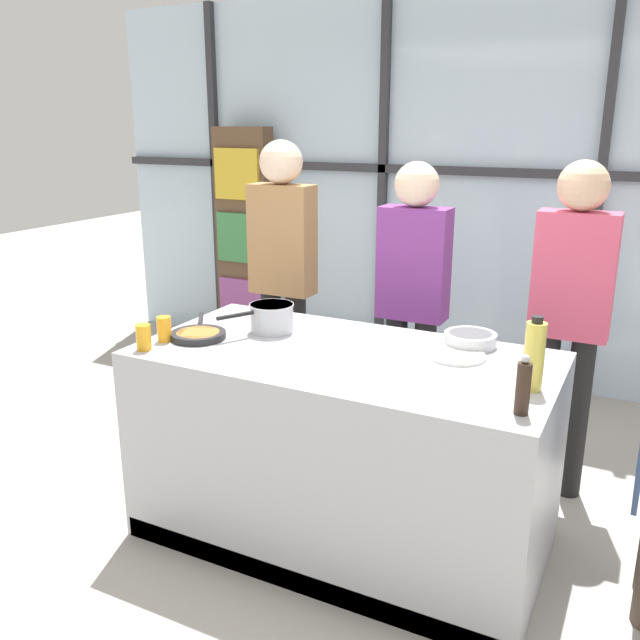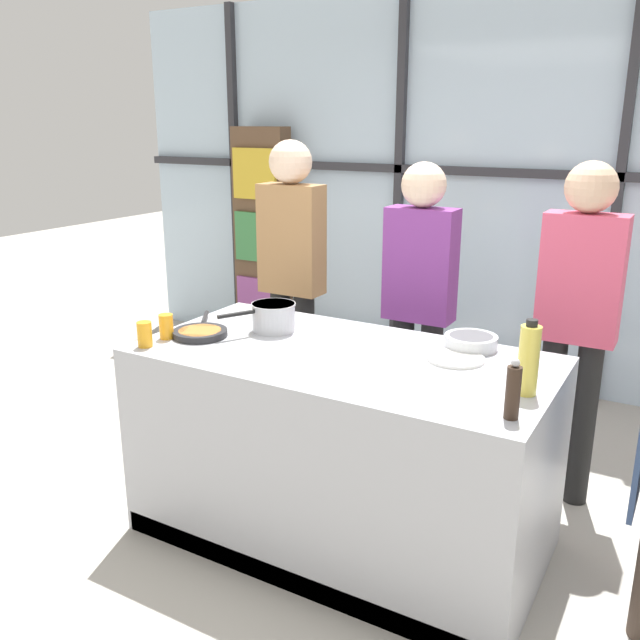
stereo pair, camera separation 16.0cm
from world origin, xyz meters
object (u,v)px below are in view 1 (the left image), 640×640
Objects in this scene: pepper_grinder at (523,387)px; white_plate at (457,356)px; spectator_center_right at (570,307)px; juice_glass_near at (144,337)px; oil_bottle at (534,356)px; spectator_center_left at (413,292)px; spectator_far_left at (283,266)px; mixing_bowl at (470,339)px; juice_glass_far at (164,329)px; saucepan at (271,317)px; frying_pan at (198,334)px.

white_plate is at bearing 127.55° from pepper_grinder.
juice_glass_near is at bearing 37.46° from spectator_center_right.
white_plate is 0.85× the size of oil_bottle.
spectator_center_left is 1.48m from juice_glass_near.
spectator_far_left is 1.63m from spectator_center_right.
juice_glass_near is at bearing 57.02° from spectator_center_left.
oil_bottle is 0.25m from pepper_grinder.
spectator_center_left is at bearing 122.63° from white_plate.
spectator_center_right is at bearing 90.03° from pepper_grinder.
mixing_bowl is 1.39m from juice_glass_far.
saucepan is 0.50m from juice_glass_far.
frying_pan is at bearing 33.35° from spectator_center_right.
spectator_far_left is at bearing 116.28° from saucepan.
oil_bottle is (1.25, -0.18, 0.06)m from saucepan.
juice_glass_far is at bearing -174.18° from oil_bottle.
frying_pan is 1.89× the size of pepper_grinder.
mixing_bowl is at bearing 13.73° from saucepan.
spectator_far_left is 8.22× the size of pepper_grinder.
mixing_bowl is at bearing 157.36° from spectator_far_left.
spectator_far_left is 1.11m from juice_glass_far.
spectator_center_right is at bearing 33.35° from frying_pan.
spectator_center_left is 0.82m from spectator_center_right.
spectator_center_right is 1.47m from saucepan.
spectator_center_right reaches higher than juice_glass_near.
frying_pan is at bearing 172.97° from pepper_grinder.
juice_glass_far is at bearing 90.48° from spectator_far_left.
juice_glass_near is (-1.27, -0.71, 0.02)m from mixing_bowl.
spectator_far_left is 2.02m from pepper_grinder.
juice_glass_far is (-1.27, -0.57, 0.02)m from mixing_bowl.
saucepan is 0.93m from mixing_bowl.
pepper_grinder is at bearing 90.03° from spectator_center_right.
spectator_far_left is at bearing 0.00° from spectator_center_left.
juice_glass_far is at bearing 53.83° from spectator_center_left.
saucepan is 3.17× the size of juice_glass_far.
mixing_bowl is 0.82× the size of oil_bottle.
oil_bottle is at bearing -8.35° from saucepan.
spectator_center_right reaches higher than spectator_center_left.
spectator_center_right is at bearing 180.00° from spectator_center_left.
oil_bottle reaches higher than frying_pan.
spectator_far_left is 1.04× the size of spectator_center_right.
mixing_bowl is at bearing 21.68° from frying_pan.
saucepan is 1.27× the size of oil_bottle.
pepper_grinder is at bearing -61.46° from mixing_bowl.
spectator_far_left is 1.87m from oil_bottle.
spectator_center_right is 7.03× the size of white_plate.
pepper_grinder reaches higher than juice_glass_far.
juice_glass_near reaches higher than frying_pan.
spectator_far_left reaches higher than spectator_center_right.
mixing_bowl is at bearing 24.14° from juice_glass_far.
spectator_far_left is at bearing 90.43° from juice_glass_near.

